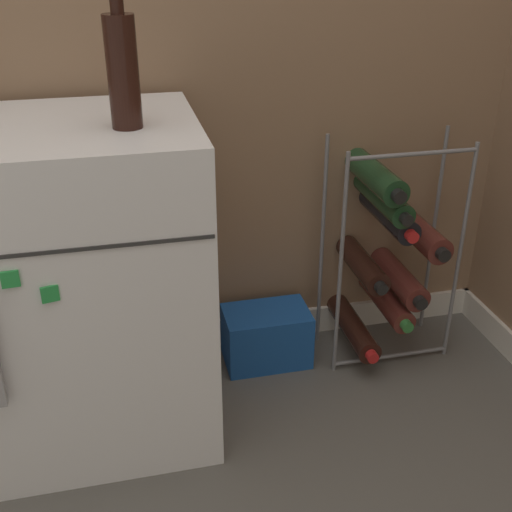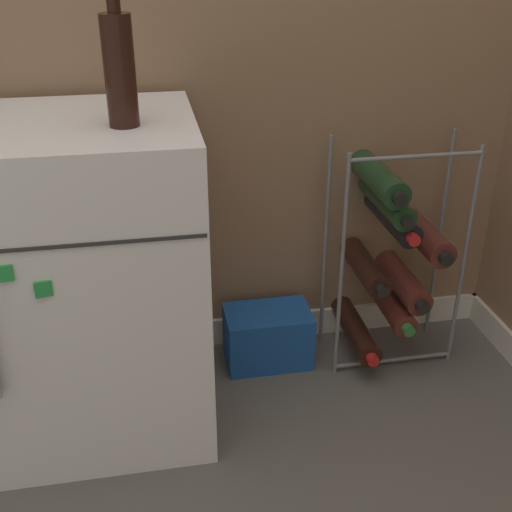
# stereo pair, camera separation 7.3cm
# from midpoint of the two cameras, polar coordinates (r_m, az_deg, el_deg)

# --- Properties ---
(ground_plane) EXTENTS (14.00, 14.00, 0.00)m
(ground_plane) POSITION_cam_midpoint_polar(r_m,az_deg,el_deg) (1.71, -0.85, -18.16)
(ground_plane) COLOR #56544F
(mini_fridge) EXTENTS (0.54, 0.53, 0.83)m
(mini_fridge) POSITION_cam_midpoint_polar(r_m,az_deg,el_deg) (1.66, -12.96, -2.30)
(mini_fridge) COLOR white
(mini_fridge) RESTS_ON ground_plane
(wine_rack) EXTENTS (0.38, 0.33, 0.70)m
(wine_rack) POSITION_cam_midpoint_polar(r_m,az_deg,el_deg) (1.95, 12.68, 0.22)
(wine_rack) COLOR slate
(wine_rack) RESTS_ON ground_plane
(soda_box) EXTENTS (0.26, 0.16, 0.18)m
(soda_box) POSITION_cam_midpoint_polar(r_m,az_deg,el_deg) (2.00, 2.11, -7.16)
(soda_box) COLOR #194C9E
(soda_box) RESTS_ON ground_plane
(fridge_top_bottle) EXTENTS (0.07, 0.07, 0.27)m
(fridge_top_bottle) POSITION_cam_midpoint_polar(r_m,az_deg,el_deg) (1.42, -10.54, 15.97)
(fridge_top_bottle) COLOR black
(fridge_top_bottle) RESTS_ON mini_fridge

